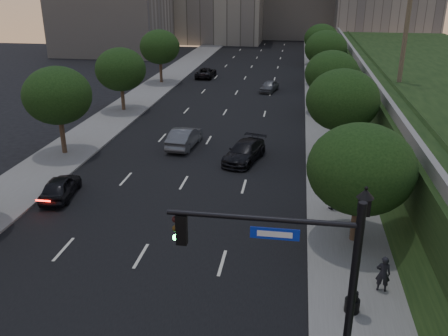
% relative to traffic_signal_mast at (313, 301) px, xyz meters
% --- Properties ---
extents(ground, '(160.00, 160.00, 0.00)m').
position_rel_traffic_signal_mast_xyz_m(ground, '(-7.85, 2.12, -3.67)').
color(ground, black).
rests_on(ground, ground).
extents(road_surface, '(16.00, 140.00, 0.02)m').
position_rel_traffic_signal_mast_xyz_m(road_surface, '(-7.85, 32.12, -3.66)').
color(road_surface, black).
rests_on(road_surface, ground).
extents(sidewalk_right, '(4.50, 140.00, 0.15)m').
position_rel_traffic_signal_mast_xyz_m(sidewalk_right, '(2.40, 32.12, -3.60)').
color(sidewalk_right, slate).
rests_on(sidewalk_right, ground).
extents(sidewalk_left, '(4.50, 140.00, 0.15)m').
position_rel_traffic_signal_mast_xyz_m(sidewalk_left, '(-18.10, 32.12, -3.60)').
color(sidewalk_left, slate).
rests_on(sidewalk_left, ground).
extents(parapet_wall, '(0.35, 90.00, 0.70)m').
position_rel_traffic_signal_mast_xyz_m(parapet_wall, '(5.65, 30.12, 0.68)').
color(parapet_wall, slate).
rests_on(parapet_wall, embankment).
extents(office_block_filler, '(18.00, 16.00, 14.00)m').
position_rel_traffic_signal_mast_xyz_m(office_block_filler, '(-33.85, 72.12, 3.33)').
color(office_block_filler, '#A4A197').
rests_on(office_block_filler, ground).
extents(tree_right_a, '(5.20, 5.20, 6.24)m').
position_rel_traffic_signal_mast_xyz_m(tree_right_a, '(2.45, 10.12, 0.35)').
color(tree_right_a, '#38281C').
rests_on(tree_right_a, ground).
extents(tree_right_b, '(5.20, 5.20, 6.74)m').
position_rel_traffic_signal_mast_xyz_m(tree_right_b, '(2.45, 22.12, 0.84)').
color(tree_right_b, '#38281C').
rests_on(tree_right_b, ground).
extents(tree_right_c, '(5.20, 5.20, 6.24)m').
position_rel_traffic_signal_mast_xyz_m(tree_right_c, '(2.45, 35.12, 0.35)').
color(tree_right_c, '#38281C').
rests_on(tree_right_c, ground).
extents(tree_right_d, '(5.20, 5.20, 6.74)m').
position_rel_traffic_signal_mast_xyz_m(tree_right_d, '(2.45, 49.12, 0.84)').
color(tree_right_d, '#38281C').
rests_on(tree_right_d, ground).
extents(tree_right_e, '(5.20, 5.20, 6.24)m').
position_rel_traffic_signal_mast_xyz_m(tree_right_e, '(2.45, 64.12, 0.35)').
color(tree_right_e, '#38281C').
rests_on(tree_right_e, ground).
extents(tree_left_b, '(5.00, 5.00, 6.71)m').
position_rel_traffic_signal_mast_xyz_m(tree_left_b, '(-18.15, 20.12, 0.90)').
color(tree_left_b, '#38281C').
rests_on(tree_left_b, ground).
extents(tree_left_c, '(5.00, 5.00, 6.34)m').
position_rel_traffic_signal_mast_xyz_m(tree_left_c, '(-18.15, 33.12, 0.53)').
color(tree_left_c, '#38281C').
rests_on(tree_left_c, ground).
extents(tree_left_d, '(5.00, 5.00, 6.71)m').
position_rel_traffic_signal_mast_xyz_m(tree_left_d, '(-18.15, 47.12, 0.90)').
color(tree_left_d, '#38281C').
rests_on(tree_left_d, ground).
extents(traffic_signal_mast, '(5.68, 0.56, 7.00)m').
position_rel_traffic_signal_mast_xyz_m(traffic_signal_mast, '(0.00, 0.00, 0.00)').
color(traffic_signal_mast, black).
rests_on(traffic_signal_mast, ground).
extents(street_lamp, '(0.64, 0.64, 5.62)m').
position_rel_traffic_signal_mast_xyz_m(street_lamp, '(1.85, 4.31, -1.04)').
color(street_lamp, black).
rests_on(street_lamp, ground).
extents(sedan_near_left, '(2.20, 4.27, 1.39)m').
position_rel_traffic_signal_mast_xyz_m(sedan_near_left, '(-14.80, 12.84, -2.98)').
color(sedan_near_left, black).
rests_on(sedan_near_left, ground).
extents(sedan_mid_left, '(2.09, 4.96, 1.59)m').
position_rel_traffic_signal_mast_xyz_m(sedan_mid_left, '(-9.45, 23.23, -2.88)').
color(sedan_mid_left, '#4D5054').
rests_on(sedan_mid_left, ground).
extents(sedan_far_left, '(2.39, 4.91, 1.34)m').
position_rel_traffic_signal_mast_xyz_m(sedan_far_left, '(-13.17, 51.69, -3.00)').
color(sedan_far_left, black).
rests_on(sedan_far_left, ground).
extents(sedan_near_right, '(3.24, 5.34, 1.45)m').
position_rel_traffic_signal_mast_xyz_m(sedan_near_right, '(-4.37, 20.79, -2.95)').
color(sedan_near_right, black).
rests_on(sedan_near_right, ground).
extents(sedan_far_right, '(2.42, 4.17, 1.33)m').
position_rel_traffic_signal_mast_xyz_m(sedan_far_right, '(-4.09, 44.30, -3.01)').
color(sedan_far_right, '#54565B').
rests_on(sedan_far_right, ground).
extents(pedestrian_a, '(0.64, 0.46, 1.65)m').
position_rel_traffic_signal_mast_xyz_m(pedestrian_a, '(3.22, 5.92, -2.69)').
color(pedestrian_a, black).
rests_on(pedestrian_a, sidewalk_right).
extents(pedestrian_b, '(0.98, 0.81, 1.85)m').
position_rel_traffic_signal_mast_xyz_m(pedestrian_b, '(1.62, 13.53, -2.60)').
color(pedestrian_b, black).
rests_on(pedestrian_b, sidewalk_right).
extents(pedestrian_c, '(1.01, 0.48, 1.69)m').
position_rel_traffic_signal_mast_xyz_m(pedestrian_c, '(2.65, 16.90, -2.68)').
color(pedestrian_c, black).
rests_on(pedestrian_c, sidewalk_right).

